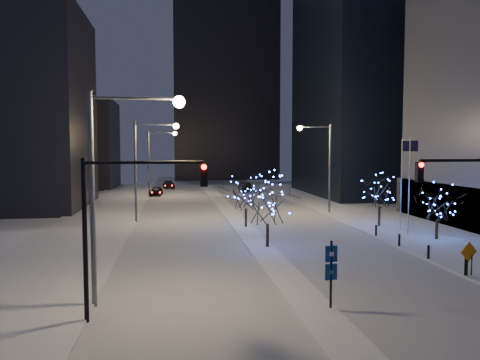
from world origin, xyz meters
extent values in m
plane|color=white|center=(0.00, 0.00, 0.00)|extent=(160.00, 160.00, 0.00)
cube|color=#A4A8B2|center=(0.00, 35.00, 0.01)|extent=(20.00, 130.00, 0.02)
cube|color=silver|center=(0.00, 30.00, 0.07)|extent=(2.00, 80.00, 0.15)
cube|color=silver|center=(15.00, 20.00, 0.07)|extent=(10.00, 90.00, 0.15)
cube|color=silver|center=(-14.00, 20.00, 0.07)|extent=(8.00, 90.00, 0.15)
cube|color=black|center=(-26.00, 70.00, 8.00)|extent=(18.00, 16.00, 16.00)
cube|color=black|center=(6.00, 92.00, 21.00)|extent=(24.00, 14.00, 42.00)
cylinder|color=#595E66|center=(-10.00, 2.00, 5.00)|extent=(0.24, 0.24, 10.00)
cylinder|color=#595E66|center=(-8.00, 2.00, 9.70)|extent=(4.00, 0.16, 0.16)
sphere|color=#FDD57E|center=(-6.00, 2.00, 9.55)|extent=(0.56, 0.56, 0.56)
cylinder|color=#595E66|center=(-10.00, 27.00, 5.00)|extent=(0.24, 0.24, 10.00)
cylinder|color=#595E66|center=(-8.00, 27.00, 9.70)|extent=(4.00, 0.16, 0.16)
sphere|color=#FDD57E|center=(-6.00, 27.00, 9.55)|extent=(0.56, 0.56, 0.56)
cylinder|color=#595E66|center=(-10.00, 52.00, 5.00)|extent=(0.24, 0.24, 10.00)
cylinder|color=#595E66|center=(-8.00, 52.00, 9.70)|extent=(4.00, 0.16, 0.16)
sphere|color=#FDD57E|center=(-6.00, 52.00, 9.55)|extent=(0.56, 0.56, 0.56)
cylinder|color=#595E66|center=(11.00, 30.00, 5.00)|extent=(0.24, 0.24, 10.00)
cylinder|color=#595E66|center=(9.25, 30.00, 9.70)|extent=(3.50, 0.16, 0.16)
sphere|color=#FDD57E|center=(7.50, 30.00, 9.55)|extent=(0.56, 0.56, 0.56)
cylinder|color=black|center=(-10.00, 0.00, 3.50)|extent=(0.20, 0.20, 7.00)
cylinder|color=black|center=(-7.50, 0.00, 6.80)|extent=(5.00, 0.14, 0.14)
cube|color=black|center=(-5.00, 0.00, 6.25)|extent=(0.32, 0.28, 1.00)
sphere|color=#FF0C05|center=(-5.00, -0.18, 6.60)|extent=(0.22, 0.22, 0.22)
cylinder|color=black|center=(8.00, 1.00, 6.80)|extent=(5.00, 0.14, 0.14)
cube|color=black|center=(5.50, 1.00, 6.25)|extent=(0.32, 0.28, 1.00)
sphere|color=#FF0C05|center=(5.50, 0.82, 6.60)|extent=(0.22, 0.22, 0.22)
cylinder|color=silver|center=(13.00, 16.00, 4.15)|extent=(0.10, 0.10, 8.00)
cube|color=black|center=(13.35, 16.00, 7.55)|extent=(0.70, 0.03, 0.90)
cylinder|color=silver|center=(13.60, 18.50, 4.15)|extent=(0.10, 0.10, 8.00)
cube|color=black|center=(13.95, 18.50, 7.55)|extent=(0.70, 0.03, 0.90)
cylinder|color=black|center=(10.20, 4.00, 0.60)|extent=(0.16, 0.16, 0.90)
cylinder|color=black|center=(10.20, 8.00, 0.60)|extent=(0.16, 0.16, 0.90)
cylinder|color=black|center=(10.20, 12.00, 0.60)|extent=(0.16, 0.16, 0.90)
cylinder|color=black|center=(10.20, 16.00, 0.60)|extent=(0.16, 0.16, 0.90)
imported|color=black|center=(-8.90, 52.65, 0.72)|extent=(2.07, 4.34, 1.43)
imported|color=black|center=(5.56, 56.97, 0.78)|extent=(1.66, 4.74, 1.56)
imported|color=black|center=(-7.14, 65.23, 0.66)|extent=(2.42, 4.78, 1.33)
cylinder|color=black|center=(0.50, 13.17, 1.00)|extent=(0.22, 0.22, 1.69)
cylinder|color=black|center=(0.26, 21.94, 0.99)|extent=(0.22, 0.22, 1.69)
cylinder|color=black|center=(14.40, 14.06, 0.92)|extent=(0.22, 0.22, 1.54)
cylinder|color=black|center=(12.59, 20.61, 1.06)|extent=(0.22, 0.22, 1.82)
cylinder|color=black|center=(0.74, -0.10, 1.62)|extent=(0.11, 0.11, 3.24)
cube|color=navy|center=(0.74, -0.10, 2.64)|extent=(0.58, 0.14, 0.74)
cube|color=navy|center=(0.74, -0.10, 1.80)|extent=(0.58, 0.14, 0.74)
cylinder|color=black|center=(10.09, 3.98, 0.72)|extent=(0.06, 0.06, 1.15)
cylinder|color=black|center=(10.51, 3.98, 0.72)|extent=(0.06, 0.06, 1.15)
cube|color=orange|center=(10.30, 3.98, 1.50)|extent=(1.16, 0.29, 1.18)
camera|label=1|loc=(-6.30, -20.12, 7.44)|focal=35.00mm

